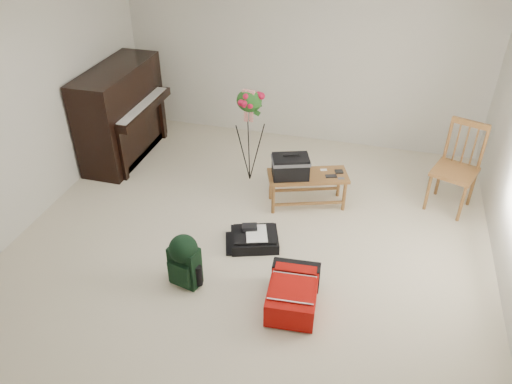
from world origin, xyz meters
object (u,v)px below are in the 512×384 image
(piano, at_px, (122,115))
(dining_chair, at_px, (455,168))
(bench, at_px, (296,167))
(flower_stand, at_px, (249,137))
(black_duffel, at_px, (254,238))
(red_suitcase, at_px, (294,290))
(green_backpack, at_px, (184,258))

(piano, bearing_deg, dining_chair, -1.49)
(bench, height_order, flower_stand, flower_stand)
(dining_chair, xyz_separation_m, black_duffel, (-2.02, -1.31, -0.44))
(red_suitcase, xyz_separation_m, black_duffel, (-0.57, 0.71, -0.07))
(bench, height_order, green_backpack, bench)
(piano, distance_m, green_backpack, 2.79)
(dining_chair, xyz_separation_m, red_suitcase, (-1.44, -2.02, -0.36))
(piano, distance_m, dining_chair, 4.25)
(dining_chair, xyz_separation_m, green_backpack, (-2.50, -2.05, -0.20))
(dining_chair, distance_m, green_backpack, 3.24)
(bench, height_order, black_duffel, bench)
(green_backpack, height_order, flower_stand, flower_stand)
(dining_chair, relative_size, red_suitcase, 1.54)
(red_suitcase, bearing_deg, bench, 96.88)
(bench, relative_size, flower_stand, 0.79)
(bench, relative_size, dining_chair, 0.94)
(green_backpack, xyz_separation_m, flower_stand, (0.08, 1.99, 0.30))
(dining_chair, bearing_deg, bench, -145.55)
(green_backpack, bearing_deg, flower_stand, 100.29)
(red_suitcase, xyz_separation_m, flower_stand, (-0.98, 1.96, 0.47))
(dining_chair, bearing_deg, black_duffel, -126.63)
(piano, xyz_separation_m, red_suitcase, (2.80, -2.13, -0.45))
(black_duffel, distance_m, flower_stand, 1.42)
(black_duffel, height_order, green_backpack, green_backpack)
(piano, xyz_separation_m, green_backpack, (1.74, -2.16, -0.29))
(black_duffel, xyz_separation_m, flower_stand, (-0.41, 1.25, 0.54))
(piano, relative_size, red_suitcase, 2.20)
(bench, bearing_deg, flower_stand, 130.52)
(piano, xyz_separation_m, bench, (2.48, -0.55, -0.10))
(dining_chair, distance_m, black_duffel, 2.44)
(black_duffel, bearing_deg, red_suitcase, -69.73)
(piano, distance_m, black_duffel, 2.69)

